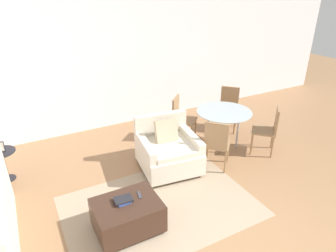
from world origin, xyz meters
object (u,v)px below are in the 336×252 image
at_px(dining_table, 224,116).
at_px(dining_chair_near_left, 216,142).
at_px(ottoman, 127,215).
at_px(armchair, 168,150).
at_px(side_table, 3,160).
at_px(dining_chair_far_left, 181,116).
at_px(dining_chair_far_right, 229,105).
at_px(book_stack, 123,200).
at_px(dining_chair_near_right, 269,127).
at_px(tv_remote_primary, 140,195).
at_px(picture_frame, 0,147).

relative_size(dining_table, dining_chair_near_left, 1.14).
bearing_deg(ottoman, armchair, 42.36).
height_order(side_table, dining_chair_far_left, dining_chair_far_left).
distance_m(ottoman, side_table, 2.34).
height_order(dining_chair_far_left, dining_chair_far_right, same).
height_order(book_stack, dining_chair_far_right, dining_chair_far_right).
height_order(armchair, dining_chair_far_right, dining_chair_far_right).
relative_size(side_table, dining_chair_far_right, 0.57).
relative_size(ottoman, dining_chair_near_right, 0.91).
height_order(ottoman, dining_table, dining_table).
height_order(tv_remote_primary, dining_chair_far_right, dining_chair_far_right).
xyz_separation_m(ottoman, dining_table, (2.40, 1.21, 0.40)).
distance_m(side_table, dining_chair_far_right, 4.32).
bearing_deg(side_table, ottoman, -55.42).
distance_m(book_stack, dining_table, 2.70).
xyz_separation_m(book_stack, dining_chair_near_right, (3.02, 0.58, 0.07)).
height_order(armchair, ottoman, armchair).
height_order(book_stack, side_table, side_table).
relative_size(picture_frame, dining_chair_far_right, 0.18).
bearing_deg(side_table, dining_table, -10.90).
height_order(tv_remote_primary, side_table, side_table).
bearing_deg(dining_chair_near_right, dining_chair_far_right, 90.00).
bearing_deg(picture_frame, side_table, -90.00).
bearing_deg(book_stack, dining_chair_near_right, 10.84).
relative_size(armchair, dining_chair_far_left, 1.16).
xyz_separation_m(book_stack, tv_remote_primary, (0.23, 0.02, -0.02)).
relative_size(ottoman, side_table, 1.58).
bearing_deg(dining_chair_near_left, dining_table, 45.00).
distance_m(ottoman, dining_chair_near_left, 1.94).
relative_size(dining_table, dining_chair_near_right, 1.14).
bearing_deg(armchair, tv_remote_primary, -133.77).
bearing_deg(armchair, dining_table, 8.31).
bearing_deg(dining_chair_far_left, armchair, -131.76).
relative_size(side_table, dining_chair_near_left, 0.57).
bearing_deg(book_stack, dining_chair_far_right, 30.21).
relative_size(tv_remote_primary, dining_chair_near_left, 0.17).
height_order(armchair, tv_remote_primary, armchair).
bearing_deg(tv_remote_primary, dining_chair_far_right, 31.87).
xyz_separation_m(dining_chair_near_right, dining_chair_far_right, (0.00, 1.18, 0.00)).
bearing_deg(armchair, ottoman, -137.64).
height_order(book_stack, tv_remote_primary, book_stack).
height_order(side_table, dining_chair_near_right, dining_chair_near_right).
bearing_deg(dining_chair_far_right, dining_chair_near_right, -90.00).
height_order(ottoman, dining_chair_near_right, dining_chair_near_right).
bearing_deg(dining_chair_far_right, tv_remote_primary, -148.13).
bearing_deg(dining_chair_far_right, dining_chair_near_left, -135.00).
bearing_deg(armchair, dining_chair_near_left, -30.09).
xyz_separation_m(ottoman, dining_chair_far_right, (2.99, 1.80, 0.29)).
height_order(ottoman, dining_chair_near_left, dining_chair_near_left).
distance_m(dining_chair_near_right, dining_chair_far_right, 1.18).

